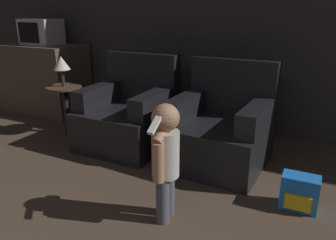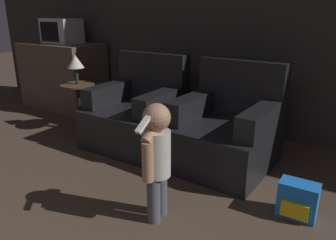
% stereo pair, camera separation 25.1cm
% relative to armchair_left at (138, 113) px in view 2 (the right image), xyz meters
% --- Properties ---
extents(wall_back, '(8.40, 0.05, 2.60)m').
position_rel_armchair_left_xyz_m(wall_back, '(0.89, 0.88, 0.99)').
color(wall_back, '#33302D').
rests_on(wall_back, ground_plane).
extents(armchair_left, '(0.81, 0.85, 0.90)m').
position_rel_armchair_left_xyz_m(armchair_left, '(0.00, 0.00, 0.00)').
color(armchair_left, black).
rests_on(armchair_left, ground_plane).
extents(armchair_right, '(0.85, 0.88, 0.90)m').
position_rel_armchair_left_xyz_m(armchair_right, '(0.96, -0.00, 0.00)').
color(armchair_right, black).
rests_on(armchair_right, ground_plane).
extents(person_toddler, '(0.17, 0.32, 0.79)m').
position_rel_armchair_left_xyz_m(person_toddler, '(0.89, -1.00, 0.16)').
color(person_toddler, '#474C56').
rests_on(person_toddler, ground_plane).
extents(toy_backpack, '(0.25, 0.17, 0.25)m').
position_rel_armchair_left_xyz_m(toy_backpack, '(1.68, -0.50, -0.19)').
color(toy_backpack, blue).
rests_on(toy_backpack, ground_plane).
extents(kitchen_counter, '(1.11, 0.62, 0.88)m').
position_rel_armchair_left_xyz_m(kitchen_counter, '(-1.66, 0.50, 0.13)').
color(kitchen_counter, brown).
rests_on(kitchen_counter, ground_plane).
extents(microwave, '(0.47, 0.35, 0.32)m').
position_rel_armchair_left_xyz_m(microwave, '(-1.60, 0.50, 0.73)').
color(microwave, '#B7B7BC').
rests_on(microwave, kitchen_counter).
extents(side_table, '(0.38, 0.38, 0.53)m').
position_rel_armchair_left_xyz_m(side_table, '(-0.79, -0.06, 0.11)').
color(side_table, black).
rests_on(side_table, ground_plane).
extents(lamp, '(0.18, 0.18, 0.32)m').
position_rel_armchair_left_xyz_m(lamp, '(-0.79, -0.06, 0.47)').
color(lamp, '#262626').
rests_on(lamp, side_table).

